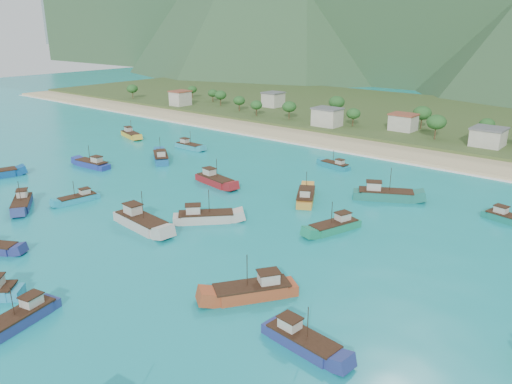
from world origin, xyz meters
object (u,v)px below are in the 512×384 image
Objects in this scene: boat_16 at (22,204)px; boat_14 at (78,199)px; boat_5 at (21,318)px; boat_0 at (254,291)px; boat_9 at (384,195)px; boat_15 at (161,158)px; boat_8 at (335,166)px; boat_27 at (141,222)px; boat_20 at (205,218)px; boat_24 at (306,197)px; boat_25 at (189,146)px; boat_7 at (92,164)px; boat_3 at (215,181)px; boat_17 at (302,341)px; boat_2 at (131,135)px; boat_4 at (509,220)px; boat_22 at (334,227)px.

boat_14 is at bearing -178.19° from boat_16.
boat_0 is at bearing -140.82° from boat_5.
boat_9 is at bearing -113.82° from boat_5.
boat_5 is 0.93× the size of boat_15.
boat_27 reaches higher than boat_8.
boat_14 is 30.23m from boat_20.
boat_24 is 1.16× the size of boat_25.
boat_7 is 30.56m from boat_16.
boat_0 is 0.99× the size of boat_3.
boat_5 is 0.78× the size of boat_27.
boat_9 is at bearing -157.88° from boat_17.
boat_2 is at bearing -86.15° from boat_25.
boat_7 is 50.52m from boat_20.
boat_20 is 0.80× the size of boat_27.
boat_24 reaches higher than boat_4.
boat_25 is at bearing -176.72° from boat_20.
boat_16 is 63.41m from boat_22.
boat_7 reaches higher than boat_5.
boat_15 reaches higher than boat_20.
boat_14 is 35.09m from boat_15.
boat_3 reaches higher than boat_25.
boat_4 is at bearing 82.70° from boat_20.
boat_25 is at bearing 111.93° from boat_8.
boat_16 reaches higher than boat_8.
boat_15 is (30.97, -13.32, 0.10)m from boat_2.
boat_7 reaches higher than boat_14.
boat_15 reaches higher than boat_17.
boat_3 reaches higher than boat_4.
boat_0 is 59.38m from boat_16.
boat_16 is 0.98× the size of boat_20.
boat_15 is 47.54m from boat_20.
boat_8 is at bearing -98.12° from boat_5.
boat_14 is 0.78× the size of boat_15.
boat_5 is 45.71m from boat_16.
boat_17 is 1.07× the size of boat_25.
boat_20 is at bearing 49.31° from boat_3.
boat_2 is at bearing -56.79° from boat_5.
boat_22 is at bearing 91.22° from boat_2.
boat_5 is 60.83m from boat_24.
boat_4 is 1.13× the size of boat_14.
boat_9 reaches higher than boat_8.
boat_9 is 66.30m from boat_25.
boat_14 is (-13.97, -27.10, -0.30)m from boat_3.
boat_4 is (19.96, 51.54, -0.23)m from boat_0.
boat_20 reaches higher than boat_7.
boat_3 is (57.10, -19.13, 0.08)m from boat_2.
boat_15 is at bearing -113.91° from boat_17.
boat_27 is at bearing -145.79° from boat_24.
boat_7 is at bearing -7.21° from boat_25.
boat_20 is 0.98× the size of boat_22.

